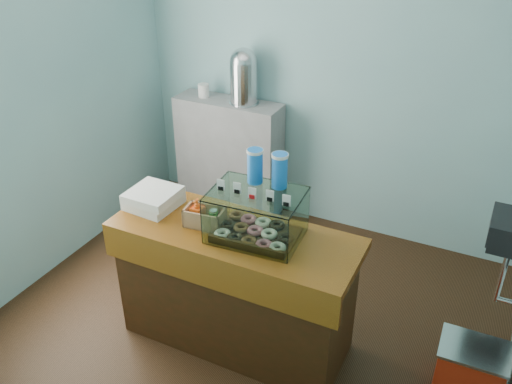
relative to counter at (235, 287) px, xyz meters
The scene contains 9 objects.
ground 0.52m from the counter, 90.00° to the left, with size 3.50×3.50×0.00m, color black.
room_shell 1.27m from the counter, 84.37° to the left, with size 3.54×3.04×2.82m.
counter is the anchor object (origin of this frame).
back_shelf 1.82m from the counter, 119.76° to the left, with size 1.00×0.32×1.10m, color gray.
display_case 0.63m from the counter, 18.68° to the left, with size 0.58×0.44×0.52m.
condiment_crate 0.55m from the counter, behind, with size 0.27×0.18×0.18m.
pastry_boxes 0.81m from the counter, behind, with size 0.33×0.33×0.12m.
coffee_urn 1.96m from the counter, 115.08° to the left, with size 0.27×0.27×0.49m.
red_cooler 1.55m from the counter, ahead, with size 0.41×0.32×0.36m.
Camera 1 is at (1.37, -2.72, 2.79)m, focal length 38.00 mm.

